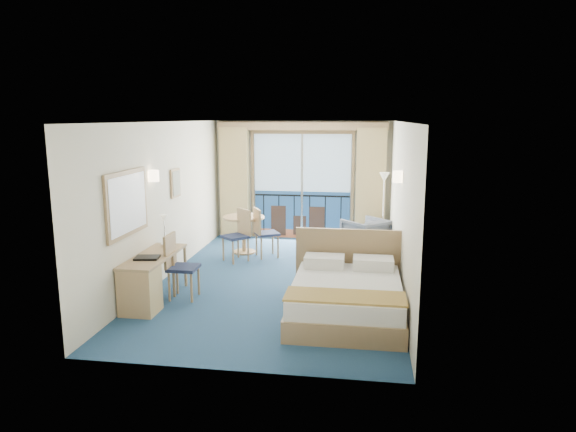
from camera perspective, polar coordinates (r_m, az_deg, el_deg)
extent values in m
plane|color=navy|center=(8.93, -0.99, -7.17)|extent=(6.50, 6.50, 0.00)
cube|color=silver|center=(11.80, 1.60, 3.99)|extent=(4.00, 0.02, 2.70)
cube|color=silver|center=(5.49, -6.65, -4.17)|extent=(4.00, 0.02, 2.70)
cube|color=silver|center=(9.15, -13.53, 1.67)|extent=(0.02, 6.50, 2.70)
cube|color=silver|center=(8.51, 12.45, 1.04)|extent=(0.02, 6.50, 2.70)
cube|color=silver|center=(8.49, -1.05, 10.49)|extent=(4.00, 6.50, 0.02)
cube|color=navy|center=(11.89, 1.56, 0.19)|extent=(2.20, 0.02, 1.08)
cube|color=#A2BDD5|center=(11.72, 1.59, 5.96)|extent=(2.20, 0.02, 1.32)
cube|color=#9A4E30|center=(11.98, 1.54, -1.98)|extent=(2.20, 0.02, 0.20)
cube|color=black|center=(11.81, 1.56, 2.28)|extent=(2.20, 0.02, 0.04)
cube|color=#A47E59|center=(11.67, 1.60, 9.38)|extent=(2.36, 0.03, 0.12)
cube|color=#A47E59|center=(11.97, -3.92, 3.34)|extent=(0.06, 0.03, 2.40)
cube|color=#A47E59|center=(11.69, 7.18, 3.10)|extent=(0.06, 0.03, 2.40)
cube|color=silver|center=(11.77, 1.56, 3.24)|extent=(0.05, 0.02, 2.40)
cube|color=#342017|center=(11.87, 3.22, -0.63)|extent=(0.35, 0.02, 0.70)
cube|color=#342017|center=(11.98, -1.06, -0.50)|extent=(0.35, 0.02, 0.70)
cube|color=#342017|center=(11.93, 1.31, -1.04)|extent=(0.30, 0.02, 0.45)
cube|color=black|center=(12.02, -2.71, 0.25)|extent=(0.02, 0.01, 0.90)
cube|color=black|center=(11.96, -1.02, 0.20)|extent=(0.02, 0.01, 0.90)
cube|color=black|center=(11.91, 0.69, 0.16)|extent=(0.03, 0.01, 0.90)
cube|color=black|center=(11.86, 2.42, 0.11)|extent=(0.03, 0.01, 0.90)
cube|color=black|center=(11.83, 4.15, 0.06)|extent=(0.02, 0.01, 0.90)
cube|color=black|center=(11.81, 5.89, 0.01)|extent=(0.02, 0.01, 0.90)
cube|color=tan|center=(11.91, -5.95, 3.64)|extent=(0.65, 0.22, 2.55)
cube|color=tan|center=(11.54, 9.16, 3.32)|extent=(0.65, 0.22, 2.55)
cube|color=#A47E59|center=(11.56, 1.54, 9.96)|extent=(3.80, 0.25, 0.18)
cube|color=#A47E59|center=(7.76, -17.47, 1.34)|extent=(0.04, 1.25, 0.95)
cube|color=silver|center=(7.75, -17.32, 1.34)|extent=(0.01, 1.12, 0.82)
cube|color=#A47E59|center=(9.52, -12.40, 3.59)|extent=(0.03, 0.42, 0.52)
cube|color=slate|center=(9.51, -12.28, 3.59)|extent=(0.01, 0.34, 0.44)
cylinder|color=beige|center=(8.51, -14.74, 4.34)|extent=(0.18, 0.18, 0.18)
cylinder|color=beige|center=(8.29, 12.17, 4.28)|extent=(0.18, 0.18, 0.18)
cube|color=#A47E59|center=(7.33, 6.49, -10.17)|extent=(1.54, 1.93, 0.29)
cube|color=silver|center=(7.24, 6.53, -8.21)|extent=(1.49, 1.87, 0.24)
cube|color=tan|center=(6.60, 6.36, -8.88)|extent=(1.53, 0.53, 0.03)
cube|color=silver|center=(7.85, 4.06, -5.03)|extent=(0.60, 0.39, 0.17)
cube|color=silver|center=(7.84, 9.44, -5.20)|extent=(0.60, 0.39, 0.17)
cube|color=#A47E59|center=(8.17, 6.81, -5.09)|extent=(1.69, 0.06, 1.06)
cube|color=tan|center=(8.64, 10.53, -5.97)|extent=(0.44, 0.42, 0.58)
cube|color=white|center=(8.51, 10.87, -3.94)|extent=(0.21, 0.17, 0.08)
imported|color=#4C535C|center=(10.77, 8.59, -2.16)|extent=(1.10, 1.10, 0.72)
cylinder|color=silver|center=(11.08, 10.38, -3.68)|extent=(0.23, 0.23, 0.03)
cylinder|color=silver|center=(10.91, 10.52, 0.21)|extent=(0.02, 0.02, 1.56)
cone|color=beige|center=(10.80, 10.66, 4.28)|extent=(0.21, 0.21, 0.19)
cube|color=#A47E59|center=(8.06, -14.73, -4.36)|extent=(0.53, 1.53, 0.04)
cube|color=tan|center=(7.71, -16.14, -7.93)|extent=(0.50, 0.46, 0.68)
cylinder|color=#A47E59|center=(8.42, -15.58, -6.29)|extent=(0.05, 0.05, 0.68)
cylinder|color=#A47E59|center=(8.24, -12.58, -6.52)|extent=(0.05, 0.05, 0.68)
cylinder|color=#A47E59|center=(8.88, -14.20, -5.32)|extent=(0.05, 0.05, 0.68)
cylinder|color=#A47E59|center=(8.72, -11.34, -5.51)|extent=(0.05, 0.05, 0.68)
cube|color=#1D2644|center=(8.12, -11.53, -5.66)|extent=(0.44, 0.44, 0.05)
cube|color=#A47E59|center=(8.12, -12.98, -3.75)|extent=(0.04, 0.44, 0.52)
cylinder|color=#A47E59|center=(7.98, -10.68, -7.84)|extent=(0.04, 0.04, 0.47)
cylinder|color=#A47E59|center=(8.30, -9.90, -7.08)|extent=(0.04, 0.04, 0.47)
cylinder|color=#A47E59|center=(8.10, -13.06, -7.65)|extent=(0.04, 0.04, 0.47)
cylinder|color=#A47E59|center=(8.41, -12.20, -6.92)|extent=(0.04, 0.04, 0.47)
cube|color=black|center=(7.88, -15.39, -4.48)|extent=(0.38, 0.31, 0.03)
cylinder|color=silver|center=(8.55, -13.51, -3.07)|extent=(0.13, 0.13, 0.02)
cylinder|color=silver|center=(8.50, -13.57, -1.70)|extent=(0.02, 0.02, 0.44)
cone|color=beige|center=(8.46, -13.63, -0.24)|extent=(0.12, 0.12, 0.11)
cylinder|color=#A47E59|center=(10.59, -4.95, -0.15)|extent=(0.85, 0.85, 0.04)
cylinder|color=#A47E59|center=(10.67, -4.92, -2.12)|extent=(0.09, 0.09, 0.75)
cylinder|color=#A47E59|center=(10.75, -4.89, -3.97)|extent=(0.47, 0.47, 0.03)
cube|color=#1D2644|center=(10.30, -2.34, -1.95)|extent=(0.58, 0.58, 0.05)
cube|color=#A47E59|center=(10.19, -3.45, -0.58)|extent=(0.24, 0.40, 0.51)
cylinder|color=#A47E59|center=(10.25, -1.12, -3.45)|extent=(0.04, 0.04, 0.46)
cylinder|color=#A47E59|center=(10.57, -1.71, -3.01)|extent=(0.04, 0.04, 0.46)
cylinder|color=#A47E59|center=(10.15, -2.98, -3.61)|extent=(0.04, 0.04, 0.46)
cylinder|color=#A47E59|center=(10.47, -3.52, -3.16)|extent=(0.04, 0.04, 0.46)
cube|color=#1D2644|center=(10.04, -5.86, -2.30)|extent=(0.61, 0.61, 0.05)
cube|color=#A47E59|center=(10.10, -4.91, -0.65)|extent=(0.35, 0.32, 0.52)
cylinder|color=#A47E59|center=(10.16, -7.21, -3.65)|extent=(0.04, 0.04, 0.47)
cylinder|color=#A47E59|center=(9.87, -6.13, -4.06)|extent=(0.04, 0.04, 0.47)
cylinder|color=#A47E59|center=(10.34, -5.56, -3.36)|extent=(0.04, 0.04, 0.47)
cylinder|color=#A47E59|center=(10.06, -4.45, -3.75)|extent=(0.04, 0.04, 0.47)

